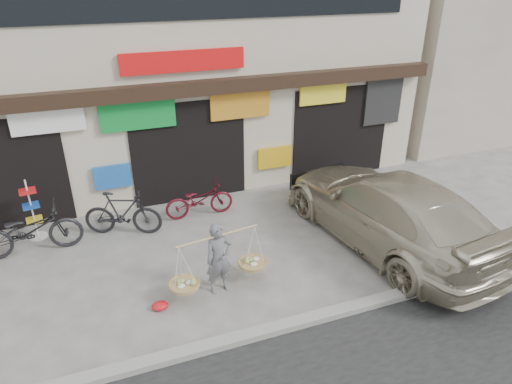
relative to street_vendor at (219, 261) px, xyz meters
name	(u,v)px	position (x,y,z in m)	size (l,w,h in m)	color
ground	(231,269)	(0.41, 0.56, -0.67)	(70.00, 70.00, 0.00)	gray
kerb	(266,331)	(0.41, -1.44, -0.61)	(70.00, 0.25, 0.12)	gray
shophouse_block	(162,52)	(0.40, 6.98, 2.78)	(14.00, 6.32, 7.00)	beige
neighbor_east	(497,36)	(13.91, 7.56, 2.53)	(12.00, 7.00, 6.40)	#B0A492
street_vendor	(219,261)	(0.00, 0.00, 0.00)	(1.99, 0.76, 1.47)	slate
bike_0	(29,230)	(-3.50, 2.70, -0.10)	(0.76, 2.17, 1.14)	black
bike_1	(123,213)	(-1.52, 2.82, -0.12)	(0.51, 1.82, 1.09)	black
bike_2	(199,200)	(0.37, 3.05, -0.22)	(0.60, 1.72, 0.90)	#520E19
suv	(387,209)	(4.05, 0.40, 0.16)	(3.05, 5.97, 1.66)	#BAAF96
display_rack	(33,215)	(-3.46, 3.37, -0.07)	(0.41, 0.41, 1.48)	silver
red_bag	(160,306)	(-1.21, -0.15, -0.60)	(0.31, 0.25, 0.14)	red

